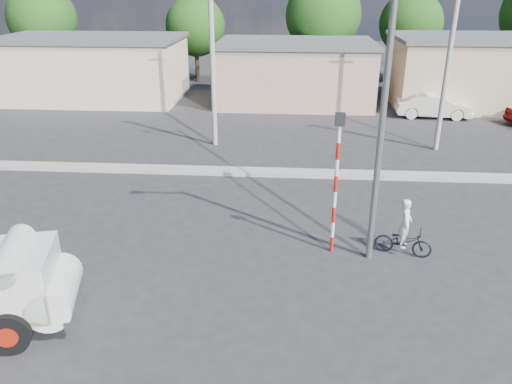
# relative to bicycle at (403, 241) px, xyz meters

# --- Properties ---
(ground_plane) EXTENTS (120.00, 120.00, 0.00)m
(ground_plane) POSITION_rel_bicycle_xyz_m (-5.34, -1.46, -0.44)
(ground_plane) COLOR #2B2B2D
(ground_plane) RESTS_ON ground
(median) EXTENTS (40.00, 0.80, 0.16)m
(median) POSITION_rel_bicycle_xyz_m (-5.34, 6.54, -0.36)
(median) COLOR #99968E
(median) RESTS_ON ground
(bicycle) EXTENTS (1.79, 1.02, 0.89)m
(bicycle) POSITION_rel_bicycle_xyz_m (0.00, 0.00, 0.00)
(bicycle) COLOR black
(bicycle) RESTS_ON ground
(cyclist) EXTENTS (0.50, 0.63, 1.53)m
(cyclist) POSITION_rel_bicycle_xyz_m (0.00, 0.00, 0.32)
(cyclist) COLOR white
(cyclist) RESTS_ON ground
(car_cream) EXTENTS (4.55, 1.88, 1.46)m
(car_cream) POSITION_rel_bicycle_xyz_m (5.05, 16.89, 0.29)
(car_cream) COLOR silver
(car_cream) RESTS_ON ground
(traffic_pole) EXTENTS (0.28, 0.18, 4.36)m
(traffic_pole) POSITION_rel_bicycle_xyz_m (-2.14, 0.04, 2.15)
(traffic_pole) COLOR red
(traffic_pole) RESTS_ON ground
(streetlight) EXTENTS (2.34, 0.22, 9.00)m
(streetlight) POSITION_rel_bicycle_xyz_m (-1.20, -0.26, 4.52)
(streetlight) COLOR slate
(streetlight) RESTS_ON ground
(building_row) EXTENTS (37.80, 7.30, 4.44)m
(building_row) POSITION_rel_bicycle_xyz_m (-4.24, 20.54, 1.69)
(building_row) COLOR beige
(building_row) RESTS_ON ground
(tree_row) EXTENTS (51.24, 7.43, 8.42)m
(tree_row) POSITION_rel_bicycle_xyz_m (2.11, 27.08, 4.51)
(tree_row) COLOR #38281E
(tree_row) RESTS_ON ground
(utility_poles) EXTENTS (35.40, 0.24, 8.00)m
(utility_poles) POSITION_rel_bicycle_xyz_m (-2.09, 10.54, 3.62)
(utility_poles) COLOR #99968E
(utility_poles) RESTS_ON ground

